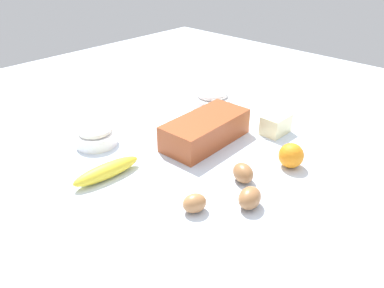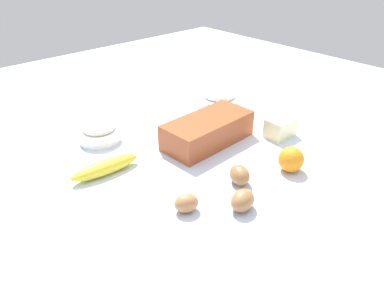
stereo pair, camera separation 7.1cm
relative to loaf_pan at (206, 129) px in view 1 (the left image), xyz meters
name	(u,v)px [view 1 (the left image)]	position (x,y,z in m)	size (l,w,h in m)	color
ground_plane	(192,159)	(0.09, 0.03, -0.05)	(2.40, 2.40, 0.02)	silver
loaf_pan	(206,129)	(0.00, 0.00, 0.00)	(0.28, 0.14, 0.08)	#9E4723
flour_bowl	(96,135)	(0.24, -0.23, -0.01)	(0.13, 0.13, 0.06)	white
sugar_bowl	(212,99)	(-0.21, -0.15, -0.01)	(0.15, 0.15, 0.08)	white
banana	(107,171)	(0.32, -0.06, -0.02)	(0.19, 0.04, 0.04)	yellow
orange_fruit	(291,155)	(-0.05, 0.26, -0.01)	(0.07, 0.07, 0.07)	orange
butter_block	(276,124)	(-0.20, 0.12, -0.01)	(0.09, 0.06, 0.06)	#F4EDB2
egg_near_butter	(250,198)	(0.17, 0.28, -0.02)	(0.05, 0.05, 0.07)	#9F6A40
egg_beside_bowl	(242,173)	(0.10, 0.21, -0.02)	(0.05, 0.05, 0.07)	#9B683F
egg_loose	(195,203)	(0.26, 0.20, -0.02)	(0.04, 0.04, 0.06)	#AB7346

